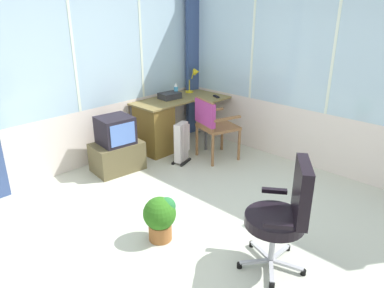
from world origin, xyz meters
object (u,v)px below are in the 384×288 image
(desk_lamp, at_px, (195,76))
(spray_bottle, at_px, (176,90))
(office_chair, at_px, (286,210))
(space_heater, at_px, (182,142))
(wooden_armchair, at_px, (211,121))
(tv_remote, at_px, (216,97))
(tv_on_stand, at_px, (117,147))
(desk, at_px, (157,125))
(paper_tray, at_px, (170,96))
(potted_plant, at_px, (161,216))

(desk_lamp, bearing_deg, spray_bottle, -179.00)
(office_chair, distance_m, space_heater, 2.37)
(wooden_armchair, bearing_deg, tv_remote, 34.46)
(spray_bottle, relative_size, wooden_armchair, 0.24)
(tv_on_stand, bearing_deg, tv_remote, -9.73)
(office_chair, bearing_deg, space_heater, 66.32)
(tv_remote, distance_m, space_heater, 1.02)
(desk, xyz_separation_m, paper_tray, (0.32, 0.06, 0.39))
(desk, relative_size, tv_on_stand, 1.84)
(desk_lamp, xyz_separation_m, space_heater, (-0.93, -0.63, -0.70))
(tv_on_stand, bearing_deg, desk_lamp, 6.45)
(desk, height_order, tv_on_stand, same)
(tv_remote, bearing_deg, space_heater, -146.65)
(space_heater, bearing_deg, tv_on_stand, 150.84)
(wooden_armchair, relative_size, tv_on_stand, 1.19)
(desk, height_order, spray_bottle, spray_bottle)
(spray_bottle, height_order, office_chair, office_chair)
(spray_bottle, bearing_deg, paper_tray, -174.94)
(spray_bottle, xyz_separation_m, wooden_armchair, (-0.15, -0.85, -0.27))
(desk, bearing_deg, paper_tray, 10.25)
(tv_on_stand, xyz_separation_m, space_heater, (0.79, -0.44, -0.03))
(desk, distance_m, wooden_armchair, 0.86)
(desk_lamp, relative_size, office_chair, 0.39)
(tv_on_stand, bearing_deg, desk, 8.06)
(desk, xyz_separation_m, space_heater, (-0.03, -0.56, -0.11))
(tv_remote, height_order, spray_bottle, spray_bottle)
(office_chair, height_order, space_heater, office_chair)
(spray_bottle, bearing_deg, tv_remote, -49.65)
(potted_plant, bearing_deg, desk, 49.60)
(desk_lamp, height_order, paper_tray, desk_lamp)
(wooden_armchair, distance_m, office_chair, 2.32)
(tv_remote, relative_size, office_chair, 0.15)
(paper_tray, distance_m, space_heater, 0.86)
(desk, xyz_separation_m, office_chair, (-0.97, -2.71, 0.15))
(paper_tray, height_order, tv_on_stand, paper_tray)
(office_chair, distance_m, potted_plant, 1.17)
(tv_remote, distance_m, spray_bottle, 0.63)
(desk, bearing_deg, office_chair, -109.76)
(office_chair, bearing_deg, wooden_armchair, 56.17)
(tv_on_stand, bearing_deg, office_chair, -93.50)
(desk_lamp, distance_m, spray_bottle, 0.46)
(tv_remote, relative_size, space_heater, 0.26)
(space_heater, bearing_deg, desk, 87.08)
(paper_tray, height_order, space_heater, paper_tray)
(paper_tray, height_order, potted_plant, paper_tray)
(office_chair, xyz_separation_m, space_heater, (0.95, 2.16, -0.26))
(desk_lamp, bearing_deg, tv_on_stand, -173.55)
(paper_tray, bearing_deg, wooden_armchair, -89.97)
(desk_lamp, bearing_deg, paper_tray, -177.97)
(desk, distance_m, spray_bottle, 0.65)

